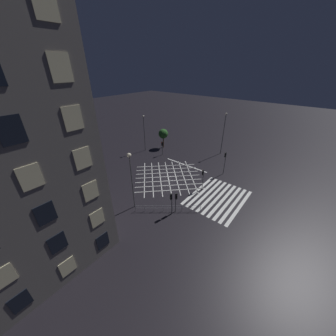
{
  "coord_description": "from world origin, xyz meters",
  "views": [
    {
      "loc": [
        -23.89,
        -19.42,
        18.82
      ],
      "look_at": [
        0.0,
        0.0,
        1.9
      ],
      "focal_mm": 20.0,
      "sensor_mm": 36.0,
      "label": 1
    }
  ],
  "objects_px": {
    "traffic_light_sw_main": "(176,199)",
    "street_lamp_west": "(224,129)",
    "street_lamp_east": "(131,168)",
    "street_lamp_far": "(144,129)",
    "traffic_light_se_cross": "(225,159)",
    "traffic_light_sw_cross": "(171,200)",
    "street_tree_far": "(75,160)",
    "traffic_light_median_south": "(203,176)",
    "traffic_light_ne_main": "(162,146)",
    "street_tree_near": "(163,134)"
  },
  "relations": [
    {
      "from": "traffic_light_sw_main",
      "to": "street_lamp_west",
      "type": "xyz_separation_m",
      "value": [
        23.3,
        3.95,
        3.78
      ]
    },
    {
      "from": "street_lamp_east",
      "to": "street_lamp_west",
      "type": "height_order",
      "value": "street_lamp_west"
    },
    {
      "from": "traffic_light_sw_main",
      "to": "street_lamp_east",
      "type": "relative_size",
      "value": 0.36
    },
    {
      "from": "street_lamp_far",
      "to": "traffic_light_se_cross",
      "type": "bearing_deg",
      "value": -86.07
    },
    {
      "from": "traffic_light_sw_cross",
      "to": "street_tree_far",
      "type": "xyz_separation_m",
      "value": [
        -3.42,
        19.07,
        1.53
      ]
    },
    {
      "from": "street_lamp_west",
      "to": "street_lamp_far",
      "type": "distance_m",
      "value": 18.6
    },
    {
      "from": "traffic_light_median_south",
      "to": "traffic_light_sw_main",
      "type": "relative_size",
      "value": 1.19
    },
    {
      "from": "traffic_light_median_south",
      "to": "traffic_light_se_cross",
      "type": "relative_size",
      "value": 0.84
    },
    {
      "from": "traffic_light_ne_main",
      "to": "street_tree_far",
      "type": "height_order",
      "value": "street_tree_far"
    },
    {
      "from": "traffic_light_median_south",
      "to": "traffic_light_se_cross",
      "type": "bearing_deg",
      "value": -94.53
    },
    {
      "from": "street_tree_near",
      "to": "traffic_light_sw_cross",
      "type": "bearing_deg",
      "value": -137.12
    },
    {
      "from": "traffic_light_median_south",
      "to": "traffic_light_se_cross",
      "type": "distance_m",
      "value": 7.3
    },
    {
      "from": "traffic_light_ne_main",
      "to": "street_tree_near",
      "type": "xyz_separation_m",
      "value": [
        3.84,
        2.89,
        1.23
      ]
    },
    {
      "from": "street_tree_near",
      "to": "street_lamp_east",
      "type": "bearing_deg",
      "value": -150.27
    },
    {
      "from": "traffic_light_se_cross",
      "to": "traffic_light_sw_main",
      "type": "bearing_deg",
      "value": 87.37
    },
    {
      "from": "traffic_light_median_south",
      "to": "traffic_light_ne_main",
      "type": "bearing_deg",
      "value": -23.88
    },
    {
      "from": "traffic_light_median_south",
      "to": "traffic_light_sw_cross",
      "type": "height_order",
      "value": "traffic_light_median_south"
    },
    {
      "from": "traffic_light_ne_main",
      "to": "traffic_light_sw_cross",
      "type": "relative_size",
      "value": 0.94
    },
    {
      "from": "traffic_light_ne_main",
      "to": "street_tree_near",
      "type": "relative_size",
      "value": 0.69
    },
    {
      "from": "street_lamp_far",
      "to": "street_tree_far",
      "type": "distance_m",
      "value": 17.5
    },
    {
      "from": "street_lamp_east",
      "to": "traffic_light_sw_main",
      "type": "bearing_deg",
      "value": -60.38
    },
    {
      "from": "traffic_light_sw_main",
      "to": "street_lamp_east",
      "type": "height_order",
      "value": "street_lamp_east"
    },
    {
      "from": "traffic_light_se_cross",
      "to": "traffic_light_sw_cross",
      "type": "relative_size",
      "value": 1.28
    },
    {
      "from": "traffic_light_se_cross",
      "to": "street_lamp_east",
      "type": "xyz_separation_m",
      "value": [
        -17.64,
        6.14,
        3.36
      ]
    },
    {
      "from": "traffic_light_median_south",
      "to": "street_lamp_east",
      "type": "height_order",
      "value": "street_lamp_east"
    },
    {
      "from": "street_lamp_east",
      "to": "traffic_light_sw_cross",
      "type": "bearing_deg",
      "value": -67.09
    },
    {
      "from": "traffic_light_median_south",
      "to": "traffic_light_sw_cross",
      "type": "relative_size",
      "value": 1.07
    },
    {
      "from": "traffic_light_ne_main",
      "to": "street_lamp_west",
      "type": "bearing_deg",
      "value": 132.73
    },
    {
      "from": "street_tree_near",
      "to": "traffic_light_sw_main",
      "type": "bearing_deg",
      "value": -135.43
    },
    {
      "from": "street_tree_near",
      "to": "traffic_light_se_cross",
      "type": "bearing_deg",
      "value": -99.46
    },
    {
      "from": "traffic_light_sw_cross",
      "to": "street_tree_far",
      "type": "relative_size",
      "value": 0.63
    },
    {
      "from": "traffic_light_sw_main",
      "to": "street_lamp_east",
      "type": "bearing_deg",
      "value": 119.62
    },
    {
      "from": "traffic_light_median_south",
      "to": "traffic_light_sw_main",
      "type": "height_order",
      "value": "traffic_light_median_south"
    },
    {
      "from": "traffic_light_ne_main",
      "to": "traffic_light_sw_main",
      "type": "xyz_separation_m",
      "value": [
        -13.67,
        -14.37,
        -0.1
      ]
    },
    {
      "from": "street_lamp_west",
      "to": "street_tree_far",
      "type": "relative_size",
      "value": 1.71
    },
    {
      "from": "traffic_light_se_cross",
      "to": "street_lamp_west",
      "type": "relative_size",
      "value": 0.47
    },
    {
      "from": "traffic_light_median_south",
      "to": "street_lamp_far",
      "type": "distance_m",
      "value": 20.67
    },
    {
      "from": "traffic_light_sw_main",
      "to": "street_tree_near",
      "type": "xyz_separation_m",
      "value": [
        17.52,
        17.26,
        1.34
      ]
    },
    {
      "from": "traffic_light_sw_main",
      "to": "traffic_light_sw_cross",
      "type": "relative_size",
      "value": 0.91
    },
    {
      "from": "street_lamp_east",
      "to": "street_lamp_west",
      "type": "distance_m",
      "value": 26.46
    },
    {
      "from": "street_tree_far",
      "to": "traffic_light_ne_main",
      "type": "bearing_deg",
      "value": -15.18
    },
    {
      "from": "traffic_light_ne_main",
      "to": "street_lamp_far",
      "type": "distance_m",
      "value": 6.07
    },
    {
      "from": "traffic_light_ne_main",
      "to": "street_tree_near",
      "type": "height_order",
      "value": "street_tree_near"
    },
    {
      "from": "street_lamp_east",
      "to": "street_tree_near",
      "type": "distance_m",
      "value": 23.94
    },
    {
      "from": "traffic_light_median_south",
      "to": "traffic_light_ne_main",
      "type": "height_order",
      "value": "traffic_light_median_south"
    },
    {
      "from": "street_lamp_west",
      "to": "street_tree_near",
      "type": "relative_size",
      "value": 1.99
    },
    {
      "from": "street_lamp_far",
      "to": "street_lamp_east",
      "type": "bearing_deg",
      "value": -139.15
    },
    {
      "from": "street_lamp_east",
      "to": "street_lamp_far",
      "type": "height_order",
      "value": "street_lamp_east"
    },
    {
      "from": "street_lamp_west",
      "to": "traffic_light_se_cross",
      "type": "bearing_deg",
      "value": -152.22
    },
    {
      "from": "traffic_light_sw_main",
      "to": "street_lamp_east",
      "type": "xyz_separation_m",
      "value": [
        -3.11,
        5.47,
        4.29
      ]
    }
  ]
}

